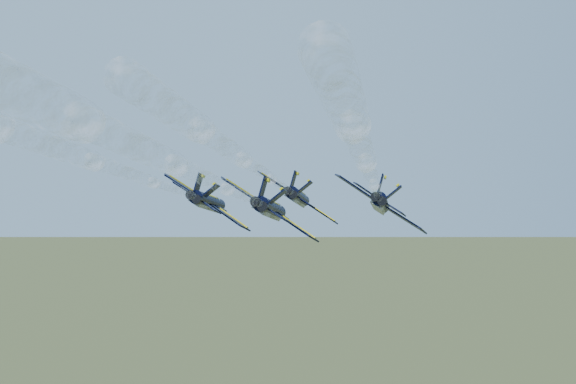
{
  "coord_description": "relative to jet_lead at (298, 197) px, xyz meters",
  "views": [
    {
      "loc": [
        -7.35,
        -94.74,
        104.16
      ],
      "look_at": [
        0.77,
        2.48,
        98.97
      ],
      "focal_mm": 55.0,
      "sensor_mm": 36.0,
      "label": 1
    }
  ],
  "objects": [
    {
      "name": "jet_right",
      "position": [
        7.75,
        -12.25,
        0.0
      ],
      "size": [
        9.64,
        15.03,
        6.29
      ],
      "rotation": [
        0.0,
        0.59,
        -0.26
      ],
      "color": "black"
    },
    {
      "name": "jet_lead",
      "position": [
        0.0,
        0.0,
        0.0
      ],
      "size": [
        9.64,
        15.03,
        6.29
      ],
      "rotation": [
        0.0,
        0.59,
        -0.26
      ],
      "color": "black"
    },
    {
      "name": "smoke_trail_lead",
      "position": [
        -11.71,
        -44.34,
        0.03
      ],
      "size": [
        17.2,
        58.81,
        2.56
      ],
      "rotation": [
        0.0,
        0.59,
        -0.26
      ],
      "color": "white"
    },
    {
      "name": "smoke_trail_left",
      "position": [
        -22.41,
        -51.95,
        0.03
      ],
      "size": [
        17.2,
        58.81,
        2.56
      ],
      "rotation": [
        0.0,
        0.59,
        -0.26
      ],
      "color": "white"
    },
    {
      "name": "smoke_trail_right",
      "position": [
        -3.95,
        -56.59,
        0.03
      ],
      "size": [
        17.2,
        58.81,
        2.56
      ],
      "rotation": [
        0.0,
        0.59,
        -0.26
      ],
      "color": "white"
    },
    {
      "name": "jet_slot",
      "position": [
        -4.53,
        -18.95,
        0.0
      ],
      "size": [
        9.64,
        15.03,
        6.29
      ],
      "rotation": [
        0.0,
        0.59,
        -0.26
      ],
      "color": "black"
    },
    {
      "name": "smoke_trail_slot",
      "position": [
        -16.24,
        -63.28,
        0.03
      ],
      "size": [
        17.2,
        58.81,
        2.56
      ],
      "rotation": [
        0.0,
        0.59,
        -0.26
      ],
      "color": "white"
    },
    {
      "name": "jet_left",
      "position": [
        -10.7,
        -7.61,
        0.0
      ],
      "size": [
        9.64,
        15.03,
        6.29
      ],
      "rotation": [
        0.0,
        0.59,
        -0.26
      ],
      "color": "black"
    }
  ]
}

